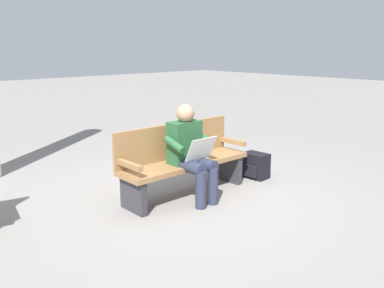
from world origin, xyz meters
name	(u,v)px	position (x,y,z in m)	size (l,w,h in m)	color
ground_plane	(186,195)	(0.00, 0.00, 0.00)	(40.00, 40.00, 0.00)	gray
bench_near	(182,159)	(0.00, -0.07, 0.46)	(1.81, 0.50, 0.90)	olive
person_seated	(191,150)	(0.07, 0.16, 0.63)	(0.57, 0.58, 1.18)	#23512D
backpack	(255,166)	(-1.20, 0.17, 0.18)	(0.28, 0.36, 0.36)	black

